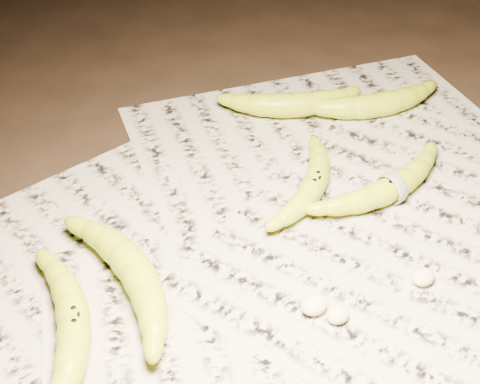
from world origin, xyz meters
TOP-DOWN VIEW (x-y plane):
  - ground at (0.00, 0.00)m, footprint 3.00×3.00m
  - newspaper_patch at (0.04, -0.04)m, footprint 0.90×0.70m
  - banana_left_a at (-0.24, -0.02)m, footprint 0.14×0.21m
  - banana_left_b at (-0.15, 0.01)m, footprint 0.09×0.22m
  - banana_center at (0.12, 0.00)m, footprint 0.18×0.14m
  - banana_taped at (0.20, -0.07)m, footprint 0.21×0.06m
  - banana_upper_a at (0.33, 0.08)m, footprint 0.21×0.14m
  - banana_upper_b at (0.23, 0.17)m, footprint 0.20×0.16m
  - measuring_tape at (0.20, -0.07)m, footprint 0.01×0.04m
  - flesh_chunk_a at (-0.02, -0.15)m, footprint 0.03×0.03m
  - flesh_chunk_b at (-0.01, -0.17)m, footprint 0.03×0.02m
  - flesh_chunk_c at (0.11, -0.20)m, footprint 0.03×0.02m

SIDE VIEW (x-z plane):
  - ground at x=0.00m, z-range 0.00..0.00m
  - newspaper_patch at x=0.04m, z-range 0.00..0.01m
  - flesh_chunk_b at x=-0.01m, z-range 0.01..0.02m
  - flesh_chunk_c at x=0.11m, z-range 0.01..0.02m
  - flesh_chunk_a at x=-0.02m, z-range 0.01..0.03m
  - banana_center at x=0.12m, z-range 0.01..0.04m
  - banana_taped at x=0.20m, z-range 0.01..0.04m
  - measuring_tape at x=0.20m, z-range 0.00..0.05m
  - banana_left_a at x=-0.24m, z-range 0.01..0.04m
  - banana_upper_a at x=0.33m, z-range 0.01..0.05m
  - banana_upper_b at x=0.23m, z-range 0.01..0.05m
  - banana_left_b at x=-0.15m, z-range 0.01..0.05m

